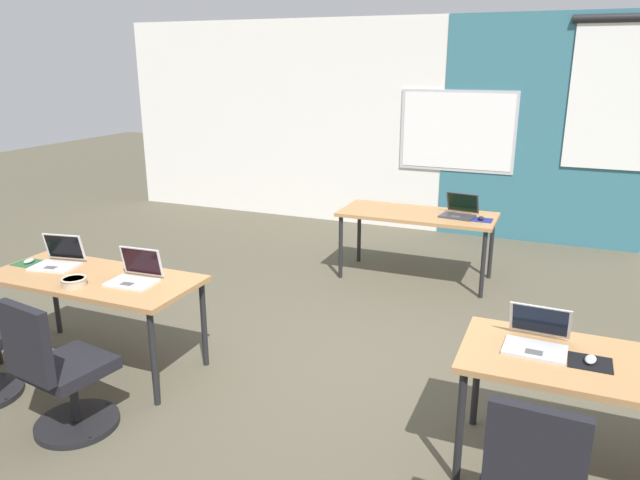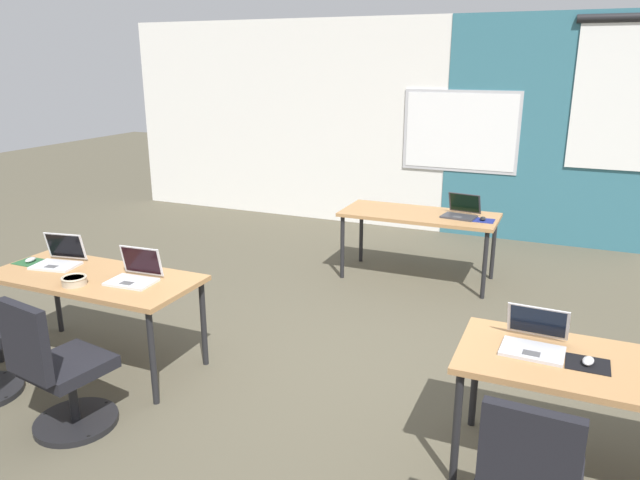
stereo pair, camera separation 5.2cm
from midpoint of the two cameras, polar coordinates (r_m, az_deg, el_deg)
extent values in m
plane|color=#4C4738|center=(4.60, 2.44, -12.45)|extent=(24.00, 24.00, 0.00)
cube|color=silver|center=(8.13, 13.41, 10.36)|extent=(10.00, 0.20, 2.80)
cube|color=#336B7A|center=(7.91, 21.08, 9.54)|extent=(2.48, 0.01, 2.80)
cube|color=#B7B7BC|center=(8.02, 13.42, 10.05)|extent=(1.48, 0.02, 1.04)
cube|color=white|center=(8.01, 13.41, 10.05)|extent=(1.40, 0.02, 0.96)
cube|color=#A37547|center=(4.73, -20.50, -3.39)|extent=(1.60, 0.70, 0.04)
cylinder|color=black|center=(4.20, -15.35, -10.81)|extent=(0.04, 0.04, 0.68)
cylinder|color=black|center=(5.55, -23.59, -4.75)|extent=(0.04, 0.04, 0.68)
cylinder|color=black|center=(4.63, -10.74, -7.80)|extent=(0.04, 0.04, 0.68)
cube|color=#A37547|center=(3.53, 26.75, -11.09)|extent=(1.60, 0.70, 0.04)
cylinder|color=black|center=(3.46, 13.33, -17.13)|extent=(0.04, 0.04, 0.68)
cylinder|color=black|center=(3.97, 14.95, -12.51)|extent=(0.04, 0.04, 0.68)
cube|color=#A37547|center=(6.32, 9.69, 2.39)|extent=(1.60, 0.70, 0.04)
cylinder|color=black|center=(6.35, 2.38, -0.69)|extent=(0.04, 0.04, 0.68)
cylinder|color=black|center=(6.01, 15.68, -2.34)|extent=(0.04, 0.04, 0.68)
cylinder|color=black|center=(6.89, 4.17, 0.69)|extent=(0.04, 0.04, 0.68)
cylinder|color=black|center=(6.58, 16.43, -0.76)|extent=(0.04, 0.04, 0.68)
cube|color=silver|center=(5.03, -23.65, -2.25)|extent=(0.36, 0.28, 0.02)
cube|color=#4C4C4F|center=(4.98, -24.01, -2.33)|extent=(0.10, 0.07, 0.00)
cube|color=silver|center=(5.10, -22.87, -0.53)|extent=(0.34, 0.12, 0.22)
cube|color=black|center=(5.09, -22.91, -0.53)|extent=(0.30, 0.10, 0.19)
cube|color=#23512D|center=(5.22, -25.63, -1.91)|extent=(0.22, 0.19, 0.00)
ellipsoid|color=#B2B2B7|center=(5.21, -25.66, -1.71)|extent=(0.07, 0.11, 0.03)
sphere|color=black|center=(5.07, -27.60, -11.33)|extent=(0.04, 0.04, 0.04)
sphere|color=black|center=(4.73, -27.46, -13.34)|extent=(0.04, 0.04, 0.04)
cube|color=#333338|center=(6.21, 13.36, 2.18)|extent=(0.36, 0.27, 0.02)
cube|color=#4C4C4F|center=(6.16, 13.21, 2.17)|extent=(0.10, 0.07, 0.00)
cube|color=#333338|center=(6.33, 13.87, 3.45)|extent=(0.34, 0.13, 0.21)
cube|color=black|center=(6.32, 13.86, 3.46)|extent=(0.30, 0.11, 0.18)
cube|color=navy|center=(6.15, 15.51, 1.82)|extent=(0.22, 0.19, 0.00)
ellipsoid|color=black|center=(6.15, 15.53, 1.99)|extent=(0.06, 0.10, 0.03)
cube|color=#B7B7BC|center=(3.51, 20.01, -9.92)|extent=(0.34, 0.24, 0.02)
cube|color=#4C4C4F|center=(3.46, 19.93, -10.13)|extent=(0.09, 0.06, 0.00)
cube|color=#B7B7BC|center=(3.61, 20.47, -7.29)|extent=(0.33, 0.11, 0.21)
cube|color=black|center=(3.60, 20.47, -7.29)|extent=(0.30, 0.09, 0.18)
cube|color=black|center=(3.49, 24.58, -10.72)|extent=(0.22, 0.19, 0.00)
ellipsoid|color=#B2B2B7|center=(3.49, 24.62, -10.44)|extent=(0.07, 0.11, 0.03)
cube|color=black|center=(3.09, 19.87, -20.61)|extent=(0.46, 0.46, 0.08)
cube|color=black|center=(2.73, 19.84, -19.13)|extent=(0.40, 0.08, 0.46)
cube|color=silver|center=(4.47, -17.25, -3.84)|extent=(0.34, 0.25, 0.02)
cube|color=#4C4C4F|center=(4.43, -17.66, -3.94)|extent=(0.09, 0.07, 0.00)
cube|color=silver|center=(4.54, -16.36, -1.90)|extent=(0.33, 0.07, 0.22)
cube|color=black|center=(4.53, -16.40, -1.91)|extent=(0.30, 0.06, 0.19)
cylinder|color=black|center=(4.30, -21.89, -15.78)|extent=(0.52, 0.52, 0.04)
cylinder|color=black|center=(4.20, -22.18, -13.58)|extent=(0.06, 0.06, 0.34)
cube|color=black|center=(4.10, -22.50, -11.03)|extent=(0.51, 0.51, 0.08)
cube|color=black|center=(3.87, -25.98, -8.72)|extent=(0.40, 0.13, 0.46)
sphere|color=black|center=(4.41, -19.37, -14.58)|extent=(0.04, 0.04, 0.04)
sphere|color=black|center=(4.10, -20.84, -17.28)|extent=(0.04, 0.04, 0.04)
sphere|color=black|center=(4.43, -24.42, -15.04)|extent=(0.04, 0.04, 0.04)
cylinder|color=tan|center=(4.57, -22.11, -3.66)|extent=(0.17, 0.17, 0.05)
torus|color=tan|center=(4.56, -22.15, -3.34)|extent=(0.18, 0.18, 0.02)
cylinder|color=#B26628|center=(4.56, -22.14, -3.41)|extent=(0.14, 0.14, 0.01)
camera|label=1|loc=(0.03, -89.69, 0.09)|focal=33.52mm
camera|label=2|loc=(0.03, 90.31, -0.09)|focal=33.52mm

